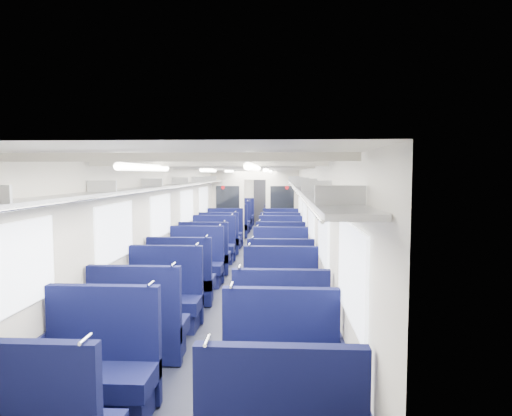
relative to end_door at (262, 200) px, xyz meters
The scene contains 39 objects.
floor 9.00m from the end_door, 90.00° to the right, with size 2.80×18.00×0.01m, color black.
ceiling 9.04m from the end_door, 90.00° to the right, with size 2.80×18.00×0.01m, color silver.
wall_left 9.05m from the end_door, 98.90° to the right, with size 0.02×18.00×2.35m, color #BCB7A8.
dado_left 9.07m from the end_door, 98.81° to the right, with size 0.03×17.90×0.70m, color black.
wall_right 9.05m from the end_door, 81.10° to the right, with size 0.02×18.00×2.35m, color #BCB7A8.
dado_right 9.07m from the end_door, 81.19° to the right, with size 0.03×17.90×0.70m, color black.
wall_far 0.19m from the end_door, 90.00° to the left, with size 2.80×0.02×2.35m, color #BCB7A8.
luggage_rack_left 9.07m from the end_door, 97.73° to the right, with size 0.36×17.40×0.18m.
luggage_rack_right 9.07m from the end_door, 82.27° to the right, with size 0.36×17.40×0.18m.
windows 9.41m from the end_door, 90.00° to the right, with size 2.78×15.60×0.75m.
ceiling_fittings 9.29m from the end_door, 90.00° to the right, with size 2.70×16.06×0.11m.
end_door is the anchor object (origin of this frame).
bulkhead 5.64m from the end_door, 90.00° to the right, with size 2.80×0.10×2.35m.
seat_2 16.12m from the end_door, 92.95° to the right, with size 1.07×0.59×1.19m.
seat_3 16.12m from the end_door, 87.05° to the right, with size 1.07×0.59×1.19m.
seat_4 14.95m from the end_door, 93.19° to the right, with size 1.07×0.59×1.19m.
seat_5 15.04m from the end_door, 86.83° to the right, with size 1.07×0.59×1.19m.
seat_6 13.82m from the end_door, 93.45° to the right, with size 1.07×0.59×1.19m.
seat_7 13.79m from the end_door, 86.55° to the right, with size 1.07×0.59×1.19m.
seat_8 12.70m from the end_door, 93.75° to the right, with size 1.07×0.59×1.19m.
seat_9 12.77m from the end_door, 86.27° to the right, with size 1.07×0.59×1.19m.
seat_10 11.42m from the end_door, 94.17° to the right, with size 1.07×0.59×1.19m.
seat_11 11.49m from the end_door, 85.85° to the right, with size 1.07×0.59×1.19m.
seat_12 10.41m from the end_door, 94.58° to the right, with size 1.07×0.59×1.19m.
seat_13 10.26m from the end_door, 85.35° to the right, with size 1.07×0.59×1.19m.
seat_14 9.14m from the end_door, 95.22° to the right, with size 1.07×0.59×1.19m.
seat_15 9.17m from the end_door, 84.79° to the right, with size 1.07×0.59×1.19m.
seat_16 8.04m from the end_door, 95.94° to the right, with size 1.07×0.59×1.19m.
seat_17 8.00m from the end_door, 84.03° to the right, with size 1.07×0.59×1.19m.
seat_18 6.92m from the end_door, 96.92° to the right, with size 1.07×0.59×1.19m.
seat_19 6.91m from the end_door, 83.07° to the right, with size 1.07×0.59×1.19m.
seat_20 4.92m from the end_door, 99.79° to the right, with size 1.07×0.59×1.19m.
seat_21 5.03m from the end_door, 80.42° to the right, with size 1.07×0.59×1.19m.
seat_22 3.74m from the end_door, 102.99° to the right, with size 1.07×0.59×1.19m.
seat_23 3.75m from the end_door, 77.01° to the right, with size 1.07×0.59×1.19m.
seat_24 2.71m from the end_door, 108.33° to the right, with size 1.07×0.59×1.19m.
seat_25 2.77m from the end_door, 72.07° to the right, with size 1.07×0.59×1.19m.
seat_26 1.71m from the end_door, 121.60° to the right, with size 1.07×0.59×1.19m.
seat_27 1.70m from the end_door, 58.23° to the right, with size 1.07×0.59×1.19m.
Camera 1 is at (0.82, -11.00, 2.20)m, focal length 31.36 mm.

